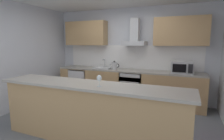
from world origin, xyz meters
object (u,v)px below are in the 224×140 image
object	(u,v)px
oven	(132,86)
wine_glass	(99,79)
kettle	(114,66)
sink	(103,67)
range_hood	(135,37)
refrigerator	(81,82)
microwave	(182,67)

from	to	relation	value
oven	wine_glass	xyz separation A→B (m)	(0.13, -2.26, 0.65)
oven	kettle	xyz separation A→B (m)	(-0.52, -0.03, 0.55)
oven	sink	world-z (taller)	sink
wine_glass	oven	bearing A→B (deg)	93.17
range_hood	wine_glass	size ratio (longest dim) A/B	4.05
kettle	wine_glass	size ratio (longest dim) A/B	1.62
kettle	wine_glass	bearing A→B (deg)	-73.87
oven	kettle	distance (m)	0.75
refrigerator	wine_glass	size ratio (longest dim) A/B	4.78
sink	wine_glass	world-z (taller)	same
oven	refrigerator	distance (m)	1.62
refrigerator	microwave	size ratio (longest dim) A/B	1.70
sink	wine_glass	bearing A→B (deg)	-66.01
microwave	wine_glass	bearing A→B (deg)	-116.46
refrigerator	wine_glass	bearing A→B (deg)	-52.30
refrigerator	kettle	size ratio (longest dim) A/B	2.94
wine_glass	microwave	bearing A→B (deg)	63.54
kettle	range_hood	world-z (taller)	range_hood
kettle	wine_glass	world-z (taller)	wine_glass
refrigerator	range_hood	bearing A→B (deg)	4.66
sink	range_hood	bearing A→B (deg)	7.61
oven	sink	bearing A→B (deg)	179.29
microwave	range_hood	world-z (taller)	range_hood
refrigerator	sink	world-z (taller)	sink
refrigerator	sink	size ratio (longest dim) A/B	1.70
microwave	refrigerator	bearing A→B (deg)	179.50
range_hood	wine_glass	bearing A→B (deg)	-87.00
range_hood	kettle	bearing A→B (deg)	-162.57
oven	kettle	world-z (taller)	kettle
range_hood	oven	bearing A→B (deg)	-90.00
sink	wine_glass	distance (m)	2.50
microwave	range_hood	bearing A→B (deg)	172.76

